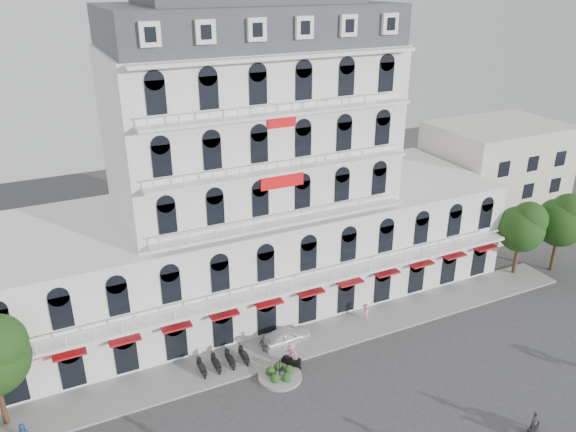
{
  "coord_description": "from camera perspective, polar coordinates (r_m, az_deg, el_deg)",
  "views": [
    {
      "loc": [
        -16.65,
        -23.79,
        27.1
      ],
      "look_at": [
        -0.43,
        10.0,
        10.8
      ],
      "focal_mm": 35.0,
      "sensor_mm": 36.0,
      "label": 1
    }
  ],
  "objects": [
    {
      "name": "rider_northeast",
      "position": [
        40.71,
        23.69,
        -18.83
      ],
      "size": [
        1.61,
        0.92,
        2.03
      ],
      "rotation": [
        0.0,
        0.0,
        3.55
      ],
      "color": "#222127",
      "rests_on": "ground"
    },
    {
      "name": "sidewalk",
      "position": [
        45.63,
        1.06,
        -12.8
      ],
      "size": [
        53.0,
        4.0,
        0.16
      ],
      "primitive_type": "cube",
      "color": "gray",
      "rests_on": "ground"
    },
    {
      "name": "tree_east_outer",
      "position": [
        59.47,
        26.05,
        -0.25
      ],
      "size": [
        4.65,
        4.65,
        8.05
      ],
      "color": "#382314",
      "rests_on": "ground"
    },
    {
      "name": "main_building",
      "position": [
        48.13,
        -3.67,
        2.6
      ],
      "size": [
        45.0,
        15.0,
        25.8
      ],
      "color": "silver",
      "rests_on": "ground"
    },
    {
      "name": "tree_east_inner",
      "position": [
        57.24,
        22.69,
        -0.9
      ],
      "size": [
        4.4,
        4.37,
        7.57
      ],
      "color": "#382314",
      "rests_on": "ground"
    },
    {
      "name": "pedestrian_mid",
      "position": [
        44.35,
        -2.39,
        -12.84
      ],
      "size": [
        0.99,
        0.43,
        1.67
      ],
      "primitive_type": "imported",
      "rotation": [
        0.0,
        0.0,
        3.12
      ],
      "color": "#56565D",
      "rests_on": "ground"
    },
    {
      "name": "traffic_island",
      "position": [
        42.36,
        -0.83,
        -15.82
      ],
      "size": [
        3.2,
        3.2,
        1.6
      ],
      "color": "gray",
      "rests_on": "ground"
    },
    {
      "name": "pedestrian_right",
      "position": [
        48.38,
        7.92,
        -9.67
      ],
      "size": [
        1.2,
        1.01,
        1.61
      ],
      "primitive_type": "imported",
      "rotation": [
        0.0,
        0.0,
        3.63
      ],
      "color": "pink",
      "rests_on": "ground"
    },
    {
      "name": "flank_building_east",
      "position": [
        67.37,
        20.1,
        3.79
      ],
      "size": [
        14.0,
        10.0,
        12.0
      ],
      "primitive_type": "cube",
      "color": "beige",
      "rests_on": "ground"
    },
    {
      "name": "rider_center",
      "position": [
        42.65,
        0.31,
        -13.96
      ],
      "size": [
        1.18,
        1.43,
        2.19
      ],
      "rotation": [
        0.0,
        0.0,
        5.36
      ],
      "color": "black",
      "rests_on": "ground"
    },
    {
      "name": "ground",
      "position": [
        39.72,
        7.25,
        -19.75
      ],
      "size": [
        120.0,
        120.0,
        0.0
      ],
      "primitive_type": "plane",
      "color": "#38383A",
      "rests_on": "ground"
    },
    {
      "name": "parked_car",
      "position": [
        45.34,
        -0.18,
        -12.11
      ],
      "size": [
        4.23,
        2.04,
        1.39
      ],
      "primitive_type": "imported",
      "rotation": [
        0.0,
        0.0,
        1.67
      ],
      "color": "silver",
      "rests_on": "ground"
    },
    {
      "name": "parked_scooter_row",
      "position": [
        43.62,
        -6.57,
        -15.09
      ],
      "size": [
        4.4,
        1.8,
        1.1
      ],
      "primitive_type": null,
      "color": "black",
      "rests_on": "ground"
    }
  ]
}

